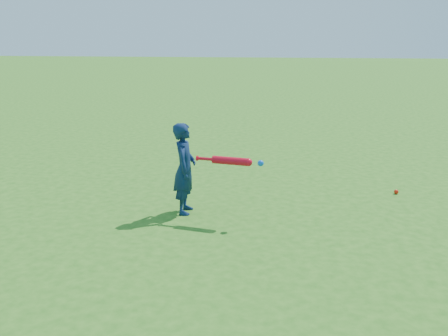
# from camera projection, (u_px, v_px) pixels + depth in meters

# --- Properties ---
(ground) EXTENTS (80.00, 80.00, 0.00)m
(ground) POSITION_uv_depth(u_px,v_px,m) (231.00, 206.00, 6.38)
(ground) COLOR #286518
(ground) RESTS_ON ground
(child) EXTENTS (0.29, 0.42, 1.11)m
(child) POSITION_uv_depth(u_px,v_px,m) (185.00, 169.00, 6.02)
(child) COLOR #0E2144
(child) RESTS_ON ground
(ground_ball_red) EXTENTS (0.06, 0.06, 0.06)m
(ground_ball_red) POSITION_uv_depth(u_px,v_px,m) (396.00, 192.00, 6.85)
(ground_ball_red) COLOR red
(ground_ball_red) RESTS_ON ground
(bat_swing) EXTENTS (0.81, 0.21, 0.09)m
(bat_swing) POSITION_uv_depth(u_px,v_px,m) (234.00, 161.00, 5.74)
(bat_swing) COLOR red
(bat_swing) RESTS_ON ground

